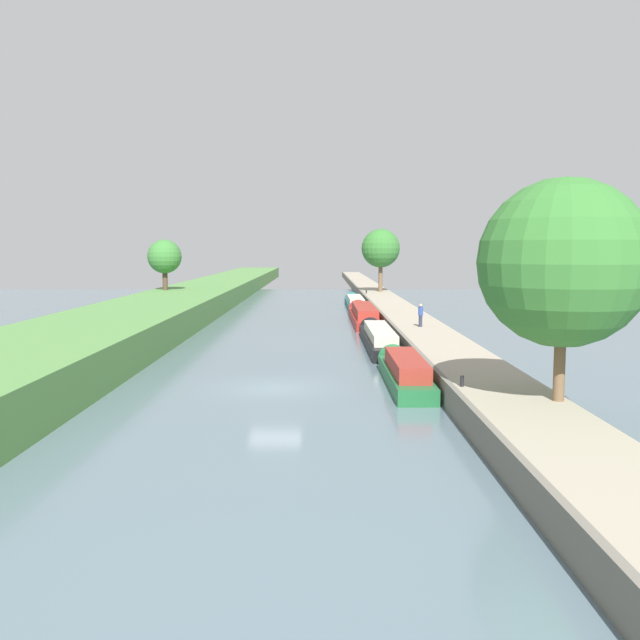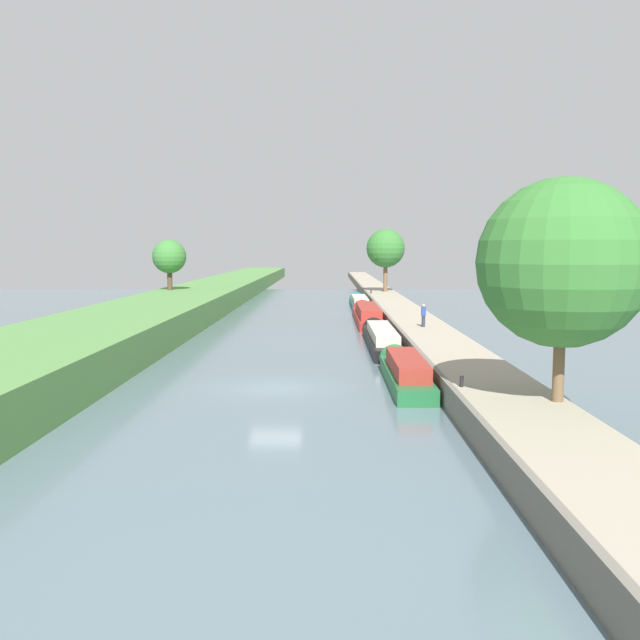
# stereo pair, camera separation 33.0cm
# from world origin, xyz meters

# --- Properties ---
(ground_plane) EXTENTS (160.00, 160.00, 0.00)m
(ground_plane) POSITION_xyz_m (0.00, 0.00, 0.00)
(ground_plane) COLOR slate
(left_grassy_bank) EXTENTS (8.91, 260.00, 2.17)m
(left_grassy_bank) POSITION_xyz_m (-12.15, 0.00, 1.09)
(left_grassy_bank) COLOR #518442
(left_grassy_bank) RESTS_ON ground_plane
(right_towpath) EXTENTS (3.80, 260.00, 1.10)m
(right_towpath) POSITION_xyz_m (9.60, 0.00, 0.55)
(right_towpath) COLOR #9E937F
(right_towpath) RESTS_ON ground_plane
(stone_quay) EXTENTS (0.25, 260.00, 1.15)m
(stone_quay) POSITION_xyz_m (7.57, 0.00, 0.57)
(stone_quay) COLOR #6B665B
(stone_quay) RESTS_ON ground_plane
(narrowboat_green) EXTENTS (1.81, 10.59, 2.00)m
(narrowboat_green) POSITION_xyz_m (6.38, 1.36, 0.62)
(narrowboat_green) COLOR #1E6033
(narrowboat_green) RESTS_ON ground_plane
(narrowboat_black) EXTENTS (1.85, 14.70, 1.92)m
(narrowboat_black) POSITION_xyz_m (6.21, 14.37, 0.59)
(narrowboat_black) COLOR black
(narrowboat_black) RESTS_ON ground_plane
(narrowboat_red) EXTENTS (2.15, 16.79, 2.25)m
(narrowboat_red) POSITION_xyz_m (6.18, 30.31, 0.65)
(narrowboat_red) COLOR maroon
(narrowboat_red) RESTS_ON ground_plane
(narrowboat_teal) EXTENTS (1.94, 14.52, 1.84)m
(narrowboat_teal) POSITION_xyz_m (6.22, 46.56, 0.51)
(narrowboat_teal) COLOR #195B60
(narrowboat_teal) RESTS_ON ground_plane
(tree_rightbank_near) EXTENTS (6.19, 6.19, 8.21)m
(tree_rightbank_near) POSITION_xyz_m (11.03, -7.47, 6.20)
(tree_rightbank_near) COLOR brown
(tree_rightbank_near) RESTS_ON right_towpath
(tree_rightbank_midnear) EXTENTS (5.01, 5.01, 8.16)m
(tree_rightbank_midnear) POSITION_xyz_m (10.09, 56.58, 6.72)
(tree_rightbank_midnear) COLOR brown
(tree_rightbank_midnear) RESTS_ON right_towpath
(tree_leftbank_downstream) EXTENTS (3.70, 3.70, 5.53)m
(tree_leftbank_downstream) POSITION_xyz_m (-14.84, 42.21, 5.81)
(tree_leftbank_downstream) COLOR #4C3828
(tree_leftbank_downstream) RESTS_ON left_grassy_bank
(person_walking) EXTENTS (0.34, 0.34, 1.66)m
(person_walking) POSITION_xyz_m (9.43, 16.44, 1.97)
(person_walking) COLOR #282D42
(person_walking) RESTS_ON right_towpath
(mooring_bollard_near) EXTENTS (0.16, 0.16, 0.45)m
(mooring_bollard_near) POSITION_xyz_m (8.00, -4.86, 1.32)
(mooring_bollard_near) COLOR black
(mooring_bollard_near) RESTS_ON right_towpath
(mooring_bollard_far) EXTENTS (0.16, 0.16, 0.45)m
(mooring_bollard_far) POSITION_xyz_m (8.00, 52.97, 1.32)
(mooring_bollard_far) COLOR black
(mooring_bollard_far) RESTS_ON right_towpath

